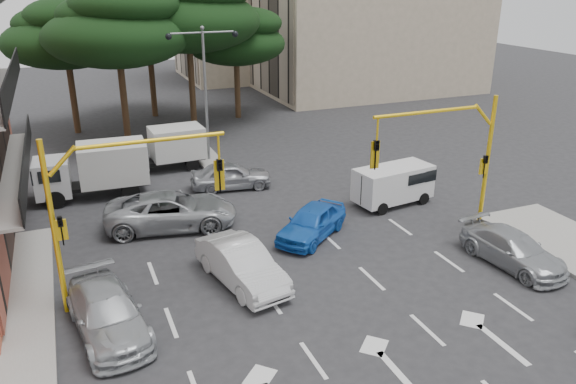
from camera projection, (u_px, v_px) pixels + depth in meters
name	position (u px, v px, depth m)	size (l,w,h in m)	color
ground	(323.00, 289.00, 20.22)	(120.00, 120.00, 0.00)	#28282B
median_strip	(209.00, 160.00, 33.99)	(1.40, 6.00, 0.15)	gray
pine_left_near	(117.00, 25.00, 35.00)	(9.15, 9.15, 10.23)	#382616
pine_center	(188.00, 10.00, 38.24)	(9.98, 9.98, 11.16)	#382616
pine_left_far	(65.00, 33.00, 37.65)	(8.32, 8.32, 9.30)	#382616
pine_right	(237.00, 36.00, 42.13)	(7.49, 7.49, 8.37)	#382616
pine_back	(148.00, 17.00, 42.10)	(9.15, 9.15, 10.23)	#382616
signal_mast_right	(455.00, 150.00, 22.93)	(5.79, 0.37, 6.00)	yellow
signal_mast_left	(109.00, 197.00, 18.13)	(5.79, 0.37, 6.00)	yellow
street_lamp_center	(204.00, 71.00, 32.05)	(4.16, 0.36, 7.77)	slate
car_white_hatch	(242.00, 264.00, 20.38)	(1.61, 4.62, 1.52)	silver
car_blue_compact	(312.00, 222.00, 23.98)	(1.67, 4.14, 1.41)	blue
car_silver_wagon	(107.00, 313.00, 17.56)	(1.95, 4.80, 1.39)	#A4A8AC
car_silver_cross_a	(171.00, 211.00, 24.89)	(2.65, 5.75, 1.60)	#A3A7AB
car_silver_cross_b	(231.00, 175.00, 29.50)	(1.69, 4.20, 1.43)	#A8ABB1
car_silver_parked	(513.00, 249.00, 21.73)	(1.83, 4.51, 1.31)	#A0A3A8
van_white	(393.00, 185.00, 27.40)	(1.75, 3.87, 1.94)	silver
box_truck_a	(93.00, 171.00, 28.17)	(2.31, 5.49, 2.70)	silver
box_truck_b	(162.00, 149.00, 32.15)	(2.07, 4.93, 2.42)	white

